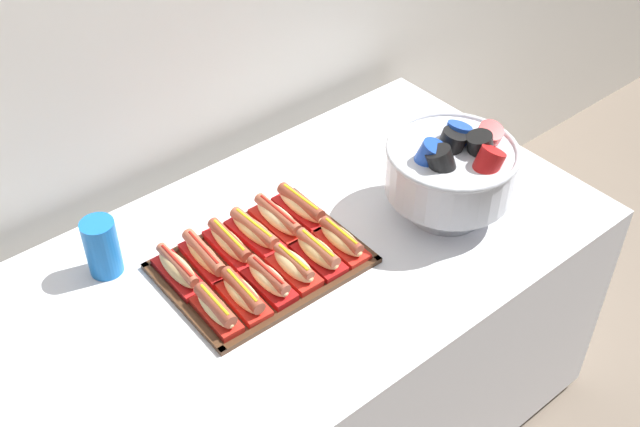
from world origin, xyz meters
name	(u,v)px	position (x,y,z in m)	size (l,w,h in m)	color
buffet_table	(299,346)	(0.00, 0.00, 0.40)	(1.61, 0.90, 0.75)	silver
serving_tray	(262,264)	(-0.09, 0.02, 0.76)	(0.49, 0.37, 0.01)	#472B19
hot_dog_0	(216,309)	(-0.28, -0.06, 0.79)	(0.06, 0.16, 0.06)	red
hot_dog_1	(243,294)	(-0.20, -0.06, 0.79)	(0.08, 0.17, 0.06)	red
hot_dog_2	(269,280)	(-0.13, -0.06, 0.79)	(0.06, 0.15, 0.06)	#B21414
hot_dog_3	(294,266)	(-0.05, -0.06, 0.79)	(0.07, 0.15, 0.06)	red
hot_dog_4	(318,253)	(0.02, -0.06, 0.79)	(0.07, 0.16, 0.06)	#B21414
hot_dog_5	(341,240)	(0.10, -0.06, 0.79)	(0.07, 0.16, 0.06)	red
hot_dog_6	(178,270)	(-0.28, 0.11, 0.79)	(0.07, 0.17, 0.06)	red
hot_dog_7	(205,256)	(-0.20, 0.11, 0.79)	(0.07, 0.18, 0.06)	red
hot_dog_8	(230,244)	(-0.13, 0.11, 0.79)	(0.07, 0.18, 0.06)	red
hot_dog_9	(255,232)	(-0.05, 0.11, 0.79)	(0.07, 0.18, 0.06)	red
hot_dog_10	(278,219)	(0.02, 0.10, 0.79)	(0.07, 0.18, 0.06)	red
hot_dog_11	(301,206)	(0.10, 0.10, 0.79)	(0.07, 0.18, 0.07)	red
punch_bowl	(452,168)	(0.41, -0.13, 0.90)	(0.34, 0.34, 0.26)	silver
cup_stack	(102,247)	(-0.40, 0.25, 0.83)	(0.08, 0.08, 0.15)	blue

